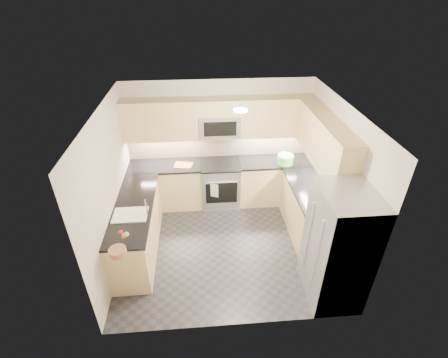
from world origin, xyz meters
The scene contains 36 objects.
floor centered at (0.00, 0.00, 0.00)m, with size 3.60×3.20×0.00m, color #27262C.
ceiling centered at (0.00, 0.00, 2.50)m, with size 3.60×3.20×0.02m, color beige.
wall_back centered at (0.00, 1.60, 1.25)m, with size 3.60×0.02×2.50m, color beige.
wall_front centered at (0.00, -1.60, 1.25)m, with size 3.60×0.02×2.50m, color beige.
wall_left centered at (-1.80, 0.00, 1.25)m, with size 0.02×3.20×2.50m, color beige.
wall_right centered at (1.80, 0.00, 1.25)m, with size 0.02×3.20×2.50m, color beige.
base_cab_back_left centered at (-1.09, 1.30, 0.45)m, with size 1.42×0.60×0.90m, color #DDC285.
base_cab_back_right centered at (1.09, 1.30, 0.45)m, with size 1.42×0.60×0.90m, color #DDC285.
base_cab_right centered at (1.50, 0.15, 0.45)m, with size 0.60×1.70×0.90m, color #DDC285.
base_cab_peninsula centered at (-1.50, 0.00, 0.45)m, with size 0.60×2.00×0.90m, color #DDC285.
countertop_back_left centered at (-1.09, 1.30, 0.92)m, with size 1.42×0.63×0.04m, color black.
countertop_back_right centered at (1.09, 1.30, 0.92)m, with size 1.42×0.63×0.04m, color black.
countertop_right centered at (1.50, 0.15, 0.92)m, with size 0.63×1.70×0.04m, color black.
countertop_peninsula centered at (-1.50, 0.00, 0.92)m, with size 0.63×2.00×0.04m, color black.
upper_cab_back centered at (0.00, 1.43, 1.83)m, with size 3.60×0.35×0.75m, color #DDC285.
upper_cab_right centered at (1.62, 0.28, 1.83)m, with size 0.35×1.95×0.75m, color #DDC285.
backsplash_back centered at (0.00, 1.60, 1.20)m, with size 3.60×0.01×0.51m, color #C1A88B.
backsplash_right centered at (1.80, 0.45, 1.20)m, with size 0.01×2.30×0.51m, color #C1A88B.
gas_range centered at (0.00, 1.28, 0.46)m, with size 0.76×0.65×0.91m, color #96999E.
range_cooktop centered at (0.00, 1.28, 0.92)m, with size 0.76×0.65×0.03m, color black.
oven_door_glass centered at (0.00, 0.95, 0.45)m, with size 0.62×0.02×0.45m, color black.
oven_handle centered at (0.00, 0.93, 0.72)m, with size 0.02×0.02×0.60m, color #B2B5BA.
microwave centered at (0.00, 1.40, 1.70)m, with size 0.76×0.40×0.40m, color #94969C.
microwave_door centered at (0.00, 1.20, 1.70)m, with size 0.60×0.01×0.28m, color black.
refrigerator centered at (1.45, -1.15, 0.90)m, with size 0.70×0.90×1.80m, color #A1A4A9.
fridge_handle_left centered at (1.08, -1.33, 0.95)m, with size 0.02×0.02×1.20m, color #B2B5BA.
fridge_handle_right centered at (1.08, -0.97, 0.95)m, with size 0.02×0.02×1.20m, color #B2B5BA.
sink_basin centered at (-1.50, -0.25, 0.88)m, with size 0.52×0.38×0.16m, color white.
faucet centered at (-1.24, -0.25, 1.08)m, with size 0.03×0.03×0.28m, color silver.
utensil_bowl centered at (1.28, 1.17, 1.03)m, with size 0.31×0.31×0.18m, color #5BC153.
cutting_board centered at (-0.72, 1.25, 0.95)m, with size 0.34×0.24×0.01m, color orange.
fruit_basket centered at (-1.53, -1.07, 0.98)m, with size 0.23×0.23×0.08m, color #9F6A4A.
fruit_apple centered at (-1.53, -0.77, 1.05)m, with size 0.06×0.06×0.06m, color red.
fruit_pear centered at (-1.45, -0.82, 1.05)m, with size 0.07×0.07×0.07m, color #70BE51.
dish_towel_check centered at (-0.14, 0.91, 0.55)m, with size 0.15×0.01×0.29m, color white.
fruit_orange centered at (-1.48, -0.85, 1.05)m, with size 0.07×0.07×0.07m, color #CD5016.
Camera 1 is at (-0.39, -4.30, 4.06)m, focal length 26.00 mm.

